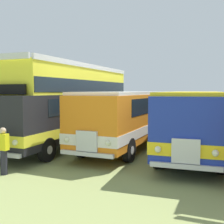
% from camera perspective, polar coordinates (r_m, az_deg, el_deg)
% --- Properties ---
extents(bus_first_in_row, '(2.66, 11.64, 4.52)m').
position_cam_1_polar(bus_first_in_row, '(16.33, -8.02, 1.93)').
color(bus_first_in_row, black).
rests_on(bus_first_in_row, ground).
extents(bus_second_in_row, '(2.78, 9.85, 2.99)m').
position_cam_1_polar(bus_second_in_row, '(15.24, 3.56, -0.51)').
color(bus_second_in_row, orange).
rests_on(bus_second_in_row, ground).
extents(bus_third_in_row, '(3.12, 10.87, 2.99)m').
position_cam_1_polar(bus_third_in_row, '(14.61, 16.26, -0.87)').
color(bus_third_in_row, '#1E339E').
rests_on(bus_third_in_row, ground).
extents(marshal_person, '(0.36, 0.24, 1.73)m').
position_cam_1_polar(marshal_person, '(10.89, -21.28, -7.34)').
color(marshal_person, '#23232D').
rests_on(marshal_person, ground).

